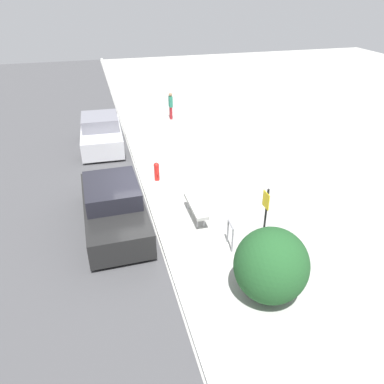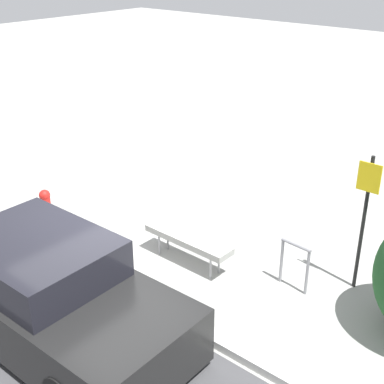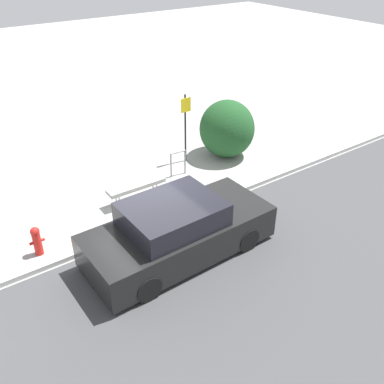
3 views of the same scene
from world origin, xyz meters
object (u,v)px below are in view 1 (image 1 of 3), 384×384
Objects in this scene: bench at (196,206)px; parked_car_near at (114,207)px; parked_car_far at (101,134)px; bike_rack at (230,233)px; sign_post at (265,218)px; fire_hydrant at (157,171)px; pedestrian at (171,105)px.

parked_car_near is (-0.35, -2.67, 0.19)m from bench.
bench is at bearing 22.06° from parked_car_far.
bike_rack is 1.34m from sign_post.
bench is 2.97m from sign_post.
parked_car_far reaches higher than fire_hydrant.
fire_hydrant is at bearing -164.84° from bike_rack.
bike_rack is 1.08× the size of fire_hydrant.
sign_post is at bearing 23.57° from parked_car_far.
pedestrian is 0.38× the size of parked_car_far.
bike_rack is at bearing 15.16° from fire_hydrant.
bike_rack is at bearing 17.70° from bench.
bike_rack is 0.55× the size of pedestrian.
fire_hydrant is (-5.62, -2.00, -0.98)m from sign_post.
bench is 3.17m from fire_hydrant.
bench is 2.70m from parked_car_near.
sign_post is (2.54, 1.24, 0.91)m from bench.
parked_car_near reaches higher than bike_rack.
sign_post reaches higher than pedestrian.
parked_car_far reaches higher than pedestrian.
parked_car_far is at bearing 178.80° from parked_car_near.
pedestrian is at bearing 172.49° from bench.
bench is 1.87m from bike_rack.
bike_rack is 12.24m from pedestrian.
bike_rack reaches higher than bench.
fire_hydrant is at bearing -165.73° from bench.
parked_car_far is (3.24, -4.10, -0.13)m from pedestrian.
sign_post reaches higher than parked_car_near.
bike_rack reaches higher than fire_hydrant.
parked_car_near is (-2.13, -3.22, 0.16)m from bike_rack.
pedestrian reaches higher than bike_rack.
fire_hydrant is 0.19× the size of parked_car_far.
parked_car_far is at bearing 129.21° from pedestrian.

